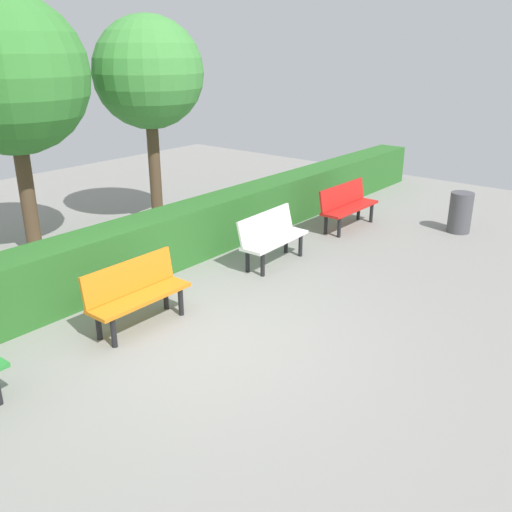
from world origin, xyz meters
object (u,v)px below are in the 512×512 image
trash_bin (460,212)px  tree_near (148,74)px  bench_red (347,204)px  bench_white (272,236)px  bench_orange (136,291)px  tree_mid (9,76)px

trash_bin → tree_near: bearing=-55.5°
bench_red → bench_white: (2.48, 0.03, -0.00)m
bench_red → bench_orange: size_ratio=1.10×
bench_red → bench_white: size_ratio=1.09×
bench_white → trash_bin: 4.05m
bench_white → tree_mid: 4.82m
tree_near → trash_bin: 6.48m
bench_orange → trash_bin: bearing=164.4°
bench_white → tree_near: (-0.22, -3.08, 2.44)m
bench_orange → bench_red: bearing=-179.4°
bench_white → bench_red: bearing=178.2°
bench_red → tree_near: bearing=-52.9°
bench_red → tree_near: 4.52m
bench_white → tree_mid: tree_mid is taller
bench_red → tree_mid: size_ratio=0.37×
bench_orange → tree_mid: size_ratio=0.33×
bench_white → trash_bin: bearing=150.6°
tree_near → tree_mid: (2.51, -0.35, 0.05)m
bench_red → trash_bin: size_ratio=1.97×
bench_white → trash_bin: bench_white is taller
tree_near → tree_mid: 2.53m
tree_near → tree_mid: size_ratio=0.94×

